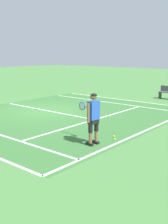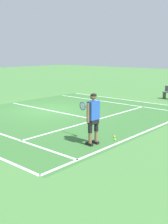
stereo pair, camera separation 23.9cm
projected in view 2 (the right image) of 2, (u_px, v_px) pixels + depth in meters
ground_plane at (48, 110)px, 14.77m from camera, size 80.00×80.00×0.00m
court_inner_surface at (67, 114)px, 13.84m from camera, size 10.98×9.44×0.00m
line_baseline at (149, 130)px, 10.92m from camera, size 10.98×0.10×0.01m
line_service at (96, 120)px, 12.63m from camera, size 8.23×0.10×0.01m
line_centre_service at (49, 110)px, 14.70m from camera, size 0.10×6.40×0.01m
line_singles_right at (115, 103)px, 16.86m from camera, size 0.10×9.04×0.01m
line_doubles_right at (127, 100)px, 17.87m from camera, size 0.10×9.04×0.01m
tennis_player at (93, 115)px, 9.03m from camera, size 0.71×1.10×1.71m
tennis_ball_near_feet at (114, 137)px, 10.00m from camera, size 0.07×0.07×0.07m
tennis_ball_by_baseline at (115, 140)px, 9.65m from camera, size 0.07×0.07×0.07m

